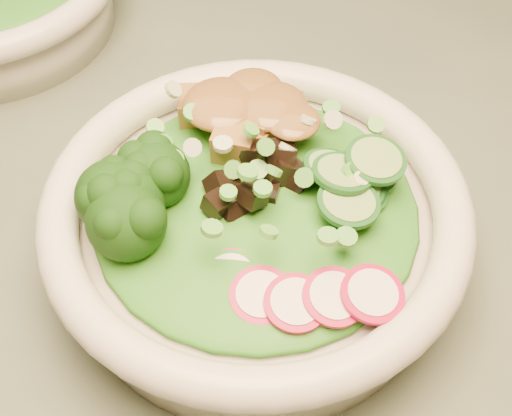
# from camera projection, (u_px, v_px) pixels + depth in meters

# --- Properties ---
(dining_table) EXTENTS (1.20, 0.80, 0.75)m
(dining_table) POSITION_uv_depth(u_px,v_px,m) (45.00, 243.00, 0.69)
(dining_table) COLOR black
(dining_table) RESTS_ON ground
(salad_bowl) EXTENTS (0.30, 0.30, 0.08)m
(salad_bowl) POSITION_uv_depth(u_px,v_px,m) (256.00, 227.00, 0.51)
(salad_bowl) COLOR silver
(salad_bowl) RESTS_ON dining_table
(lettuce_bed) EXTENTS (0.23, 0.23, 0.03)m
(lettuce_bed) POSITION_uv_depth(u_px,v_px,m) (256.00, 207.00, 0.49)
(lettuce_bed) COLOR #236916
(lettuce_bed) RESTS_ON salad_bowl
(broccoli_florets) EXTENTS (0.10, 0.09, 0.05)m
(broccoli_florets) POSITION_uv_depth(u_px,v_px,m) (153.00, 206.00, 0.47)
(broccoli_florets) COLOR black
(broccoli_florets) RESTS_ON salad_bowl
(radish_slices) EXTENTS (0.13, 0.06, 0.02)m
(radish_slices) POSITION_uv_depth(u_px,v_px,m) (280.00, 292.00, 0.44)
(radish_slices) COLOR #A50C36
(radish_slices) RESTS_ON salad_bowl
(cucumber_slices) EXTENTS (0.09, 0.09, 0.04)m
(cucumber_slices) POSITION_uv_depth(u_px,v_px,m) (360.00, 183.00, 0.49)
(cucumber_slices) COLOR #86B363
(cucumber_slices) RESTS_ON salad_bowl
(mushroom_heap) EXTENTS (0.09, 0.09, 0.04)m
(mushroom_heap) POSITION_uv_depth(u_px,v_px,m) (253.00, 177.00, 0.49)
(mushroom_heap) COLOR black
(mushroom_heap) RESTS_ON salad_bowl
(tofu_cubes) EXTENTS (0.11, 0.08, 0.04)m
(tofu_cubes) POSITION_uv_depth(u_px,v_px,m) (243.00, 122.00, 0.52)
(tofu_cubes) COLOR brown
(tofu_cubes) RESTS_ON salad_bowl
(peanut_sauce) EXTENTS (0.08, 0.06, 0.02)m
(peanut_sauce) POSITION_uv_depth(u_px,v_px,m) (243.00, 108.00, 0.51)
(peanut_sauce) COLOR brown
(peanut_sauce) RESTS_ON tofu_cubes
(scallion_garnish) EXTENTS (0.21, 0.21, 0.03)m
(scallion_garnish) POSITION_uv_depth(u_px,v_px,m) (256.00, 181.00, 0.47)
(scallion_garnish) COLOR #51A73B
(scallion_garnish) RESTS_ON salad_bowl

